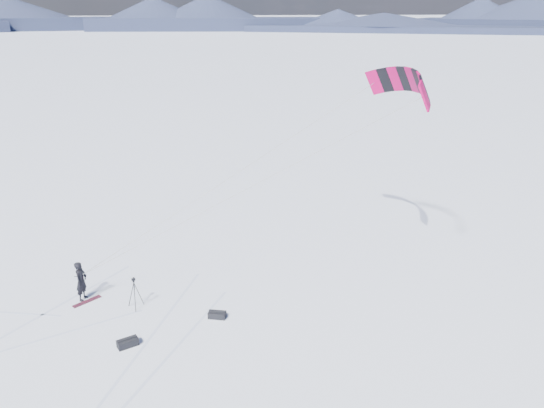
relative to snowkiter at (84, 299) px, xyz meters
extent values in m
plane|color=white|center=(1.04, -2.55, 0.00)|extent=(1800.00, 1800.00, 0.00)
cube|color=#171B30|center=(133.97, 288.53, 2.12)|extent=(155.14, 103.25, 4.25)
cone|color=#171B30|center=(133.97, 288.53, 4.25)|extent=(84.80, 84.80, 8.00)
cube|color=#171B30|center=(46.58, 314.19, 2.12)|extent=(154.88, 65.89, 4.25)
cone|color=#171B30|center=(46.58, 314.19, 4.25)|extent=(72.46, 72.46, 8.00)
cube|color=#171B30|center=(-44.51, 314.19, 2.12)|extent=(154.88, 65.89, 4.25)
cone|color=#171B30|center=(-44.51, 314.19, 4.25)|extent=(72.46, 72.46, 8.00)
cube|color=#B1BCDA|center=(-2.26, -4.25, 0.00)|extent=(3.52, 7.29, 0.01)
cube|color=#B1BCDA|center=(-0.56, -1.95, 0.00)|extent=(6.45, 7.79, 0.01)
cube|color=#B1BCDA|center=(1.14, 0.35, 0.00)|extent=(11.66, 3.07, 0.01)
cube|color=#B1BCDA|center=(2.84, -5.35, 0.00)|extent=(1.27, 5.91, 0.01)
imported|color=black|center=(0.00, 0.00, 0.00)|extent=(0.66, 0.81, 1.90)
cube|color=maroon|center=(0.18, -0.27, 0.02)|extent=(1.24, 1.03, 0.04)
cylinder|color=black|center=(2.62, -1.10, 0.63)|extent=(0.38, 0.24, 1.27)
cylinder|color=black|center=(2.28, -1.10, 0.63)|extent=(0.38, 0.23, 1.27)
cylinder|color=black|center=(2.45, -1.39, 0.63)|extent=(0.03, 0.42, 1.27)
cylinder|color=black|center=(2.45, -1.19, 1.08)|extent=(0.04, 0.04, 0.38)
cube|color=black|center=(2.45, -1.19, 1.33)|extent=(0.10, 0.10, 0.05)
cube|color=black|center=(2.45, -1.19, 1.43)|extent=(0.17, 0.16, 0.11)
cylinder|color=black|center=(2.45, -1.10, 1.43)|extent=(0.08, 0.11, 0.08)
cube|color=black|center=(2.29, -4.14, 0.15)|extent=(0.91, 0.67, 0.31)
cylinder|color=black|center=(2.29, -4.14, 0.33)|extent=(0.75, 0.37, 0.08)
cube|color=black|center=(5.99, -2.71, 0.14)|extent=(0.84, 0.60, 0.28)
cylinder|color=black|center=(5.99, -2.71, 0.30)|extent=(0.71, 0.32, 0.09)
cube|color=#AC0347|center=(15.68, -0.76, 9.08)|extent=(0.99, 0.67, 1.40)
cube|color=black|center=(15.95, -0.21, 9.24)|extent=(0.90, 0.71, 1.36)
cube|color=#AC0347|center=(16.13, 0.40, 9.36)|extent=(0.81, 0.73, 1.32)
cube|color=black|center=(16.21, 1.04, 9.43)|extent=(0.71, 0.74, 1.27)
cube|color=#AC0347|center=(16.19, 1.70, 9.46)|extent=(0.75, 0.74, 1.22)
cube|color=black|center=(16.07, 2.34, 9.43)|extent=(0.84, 0.73, 1.27)
cube|color=#AC0347|center=(15.86, 2.95, 9.36)|extent=(0.93, 0.71, 1.32)
cube|color=black|center=(15.56, 3.51, 9.24)|extent=(1.02, 0.67, 1.36)
cube|color=#AC0347|center=(15.19, 3.99, 9.08)|extent=(1.09, 0.60, 1.40)
cylinder|color=gray|center=(7.84, -0.38, 5.15)|extent=(15.69, 0.78, 7.88)
cylinder|color=gray|center=(7.59, 2.00, 5.15)|extent=(15.20, 4.02, 7.88)
cylinder|color=black|center=(0.00, 0.00, 1.22)|extent=(0.55, 0.09, 0.03)
camera|label=1|loc=(4.72, -22.83, 12.78)|focal=35.00mm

